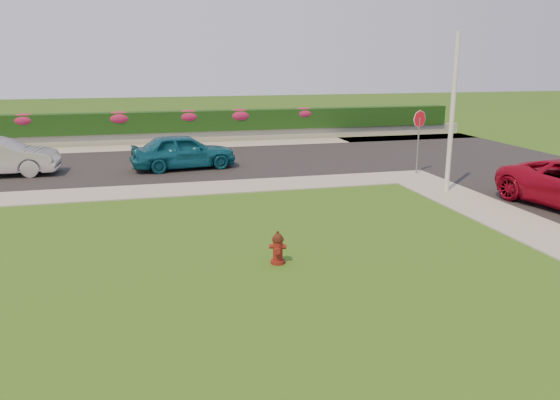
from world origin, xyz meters
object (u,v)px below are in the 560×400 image
object	(u,v)px
sedan_teal	(183,151)
stop_sign	(419,127)
utility_pole	(452,114)
fire_hydrant	(278,248)

from	to	relation	value
sedan_teal	stop_sign	xyz separation A→B (m)	(8.89, -3.25, 1.11)
sedan_teal	stop_sign	size ratio (longest dim) A/B	1.68
sedan_teal	stop_sign	distance (m)	9.53
utility_pole	stop_sign	distance (m)	3.11
fire_hydrant	utility_pole	world-z (taller)	utility_pole
fire_hydrant	stop_sign	bearing A→B (deg)	64.70
fire_hydrant	sedan_teal	distance (m)	11.52
sedan_teal	utility_pole	world-z (taller)	utility_pole
utility_pole	stop_sign	world-z (taller)	utility_pole
utility_pole	stop_sign	bearing A→B (deg)	81.77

